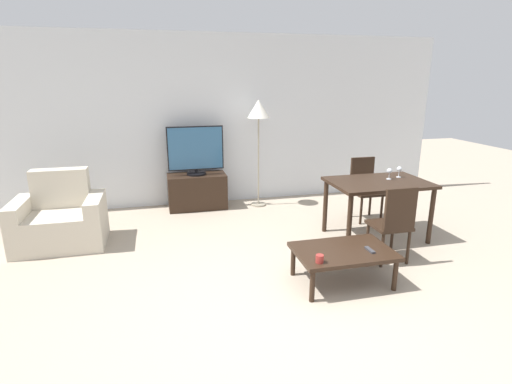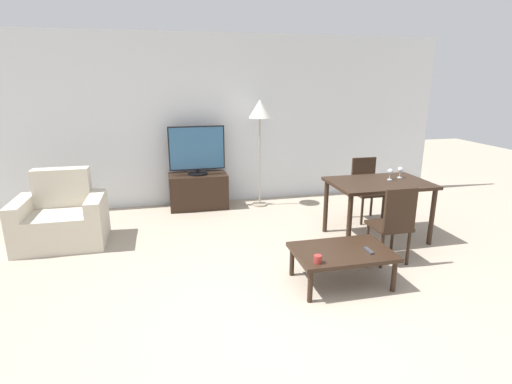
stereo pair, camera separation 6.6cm
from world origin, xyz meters
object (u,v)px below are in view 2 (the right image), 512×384
Objects in this scene: tv_stand at (199,191)px; dining_table at (379,189)px; remote_primary at (369,251)px; wine_glass_center at (390,172)px; wine_glass_left at (400,170)px; armchair at (62,220)px; tv at (197,151)px; dining_chair_near at (394,222)px; cup_white_near at (318,259)px; coffee_table at (342,254)px; floor_lamp at (260,114)px; dining_chair_far at (366,186)px.

dining_table is (2.13, -1.80, 0.39)m from tv_stand.
wine_glass_center is (0.89, 1.16, 0.49)m from remote_primary.
wine_glass_center is at bearing 17.24° from dining_table.
dining_table is 8.45× the size of wine_glass_left.
armchair reaches higher than tv_stand.
tv is 2.89m from wine_glass_center.
wine_glass_left is at bearing 19.41° from wine_glass_center.
wine_glass_left is at bearing -34.04° from tv.
dining_chair_near is 11.65× the size of cup_white_near.
dining_chair_near is at bearing -124.35° from wine_glass_left.
wine_glass_left is 1.00× the size of wine_glass_center.
remote_primary is (-0.71, -1.11, -0.29)m from dining_table.
coffee_table is at bearing -136.57° from wine_glass_center.
dining_chair_near reaches higher than dining_table.
armchair reaches higher than cup_white_near.
wine_glass_left is at bearing -34.08° from tv_stand.
coffee_table is at bearing 159.09° from remote_primary.
cup_white_near reaches higher than remote_primary.
coffee_table is 0.57× the size of floor_lamp.
dining_table is at bearing -10.60° from armchair.
tv is 3.19m from cup_white_near.
cup_white_near is at bearing -138.98° from wine_glass_center.
dining_table is 1.81m from cup_white_near.
tv_stand is 1.01× the size of dining_chair_near.
dining_chair_far reaches higher than dining_table.
dining_table is 1.37× the size of dining_chair_near.
floor_lamp is (0.98, -0.10, 0.55)m from tv.
dining_chair_near is at bearing -52.82° from tv_stand.
wine_glass_center is (4.10, -0.68, 0.55)m from armchair.
dining_chair_far is 2.05m from remote_primary.
tv reaches higher than tv_stand.
dining_chair_near is at bearing 37.79° from remote_primary.
armchair is 4.01m from dining_table.
dining_chair_near is (3.71, -1.46, 0.18)m from armchair.
dining_table is at bearing 43.37° from cup_white_near.
wine_glass_left reaches higher than remote_primary.
armchair is 3.45m from coffee_table.
wine_glass_center is at bearing 52.64° from remote_primary.
remote_primary is at bearing -122.77° from dining_table.
tv_stand is 1.05× the size of tv.
tv is at bearing -90.00° from tv_stand.
wine_glass_center is (1.32, -1.64, -0.62)m from floor_lamp.
coffee_table is at bearing -85.96° from floor_lamp.
tv_stand is at bearing 142.80° from wine_glass_center.
cup_white_near is at bearing -93.04° from floor_lamp.
floor_lamp is (-1.15, 1.70, 0.82)m from dining_table.
coffee_table is at bearing -67.34° from tv_stand.
cup_white_near is at bearing -136.63° from dining_table.
dining_chair_near is 0.64m from remote_primary.
dining_chair_near is at bearing -106.65° from dining_table.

